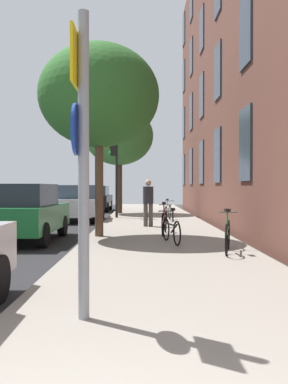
# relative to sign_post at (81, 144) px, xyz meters

# --- Properties ---
(ground_plane) EXTENTS (41.80, 41.80, 0.00)m
(ground_plane) POSITION_rel_sign_post_xyz_m (-2.34, 11.57, -2.01)
(ground_plane) COLOR #332D28
(road_asphalt) EXTENTS (7.00, 38.00, 0.01)m
(road_asphalt) POSITION_rel_sign_post_xyz_m (-4.44, 11.57, -2.01)
(road_asphalt) COLOR #232326
(road_asphalt) RESTS_ON ground
(sidewalk) EXTENTS (4.20, 38.00, 0.12)m
(sidewalk) POSITION_rel_sign_post_xyz_m (1.16, 11.57, -1.95)
(sidewalk) COLOR gray
(sidewalk) RESTS_ON ground
(building_facade) EXTENTS (0.56, 27.00, 13.48)m
(building_facade) POSITION_rel_sign_post_xyz_m (3.76, 11.07, 4.74)
(building_facade) COLOR brown
(building_facade) RESTS_ON ground
(sign_post) EXTENTS (0.16, 0.60, 3.31)m
(sign_post) POSITION_rel_sign_post_xyz_m (0.00, 0.00, 0.00)
(sign_post) COLOR gray
(sign_post) RESTS_ON sidewalk
(traffic_light) EXTENTS (0.43, 0.24, 3.74)m
(traffic_light) POSITION_rel_sign_post_xyz_m (-0.62, 15.06, 0.67)
(traffic_light) COLOR black
(traffic_light) RESTS_ON sidewalk
(tree_near) EXTENTS (3.49, 3.49, 5.55)m
(tree_near) POSITION_rel_sign_post_xyz_m (-0.58, 7.62, 2.17)
(tree_near) COLOR brown
(tree_near) RESTS_ON sidewalk
(tree_far) EXTENTS (3.74, 3.74, 5.81)m
(tree_far) POSITION_rel_sign_post_xyz_m (-0.58, 18.34, 2.30)
(tree_far) COLOR #4C3823
(tree_far) RESTS_ON sidewalk
(bicycle_0) EXTENTS (0.56, 1.65, 0.96)m
(bicycle_0) POSITION_rel_sign_post_xyz_m (2.53, 4.60, -1.52)
(bicycle_0) COLOR black
(bicycle_0) RESTS_ON sidewalk
(bicycle_1) EXTENTS (0.50, 1.61, 0.90)m
(bicycle_1) POSITION_rel_sign_post_xyz_m (1.40, 6.07, -1.54)
(bicycle_1) COLOR black
(bicycle_1) RESTS_ON sidewalk
(bicycle_2) EXTENTS (0.42, 1.77, 0.98)m
(bicycle_2) POSITION_rel_sign_post_xyz_m (1.34, 8.10, -1.51)
(bicycle_2) COLOR black
(bicycle_2) RESTS_ON sidewalk
(bicycle_3) EXTENTS (0.53, 1.70, 0.93)m
(bicycle_3) POSITION_rel_sign_post_xyz_m (1.77, 13.29, -1.53)
(bicycle_3) COLOR black
(bicycle_3) RESTS_ON sidewalk
(pedestrian_0) EXTENTS (0.41, 0.41, 1.70)m
(pedestrian_0) POSITION_rel_sign_post_xyz_m (0.89, 10.64, -0.92)
(pedestrian_0) COLOR #4C4742
(pedestrian_0) RESTS_ON sidewalk
(car_1) EXTENTS (1.87, 4.04, 1.62)m
(car_1) POSITION_rel_sign_post_xyz_m (-2.66, 7.29, -1.17)
(car_1) COLOR #19662D
(car_1) RESTS_ON road_asphalt
(car_2) EXTENTS (2.05, 4.14, 1.62)m
(car_2) POSITION_rel_sign_post_xyz_m (-2.14, 14.34, -1.17)
(car_2) COLOR silver
(car_2) RESTS_ON road_asphalt
(car_3) EXTENTS (1.83, 4.45, 1.62)m
(car_3) POSITION_rel_sign_post_xyz_m (-2.27, 22.30, -1.17)
(car_3) COLOR black
(car_3) RESTS_ON road_asphalt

